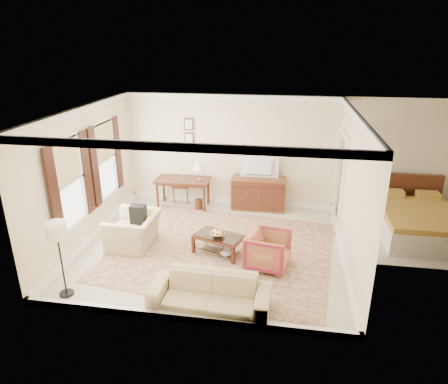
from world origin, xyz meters
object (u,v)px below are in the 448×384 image
(sideboard, at_px, (258,193))
(coffee_table, at_px, (219,239))
(writing_desk, at_px, (183,183))
(striped_armchair, at_px, (268,248))
(tv, at_px, (259,161))
(club_armchair, at_px, (133,225))
(sofa, at_px, (210,288))

(sideboard, bearing_deg, coffee_table, -103.92)
(writing_desk, height_order, coffee_table, writing_desk)
(striped_armchair, bearing_deg, tv, 18.62)
(striped_armchair, bearing_deg, writing_desk, 51.89)
(striped_armchair, bearing_deg, club_armchair, 92.40)
(club_armchair, bearing_deg, writing_desk, 169.02)
(writing_desk, xyz_separation_m, club_armchair, (-0.49, -2.29, -0.17))
(club_armchair, relative_size, sofa, 0.56)
(striped_armchair, distance_m, sofa, 1.69)
(writing_desk, xyz_separation_m, coffee_table, (1.36, -2.31, -0.34))
(club_armchair, bearing_deg, sideboard, 135.83)
(sideboard, bearing_deg, sofa, -95.96)
(club_armchair, distance_m, sofa, 2.73)
(coffee_table, distance_m, striped_armchair, 1.10)
(sofa, bearing_deg, writing_desk, 112.42)
(writing_desk, relative_size, striped_armchair, 1.74)
(sideboard, relative_size, sofa, 0.70)
(writing_desk, relative_size, sofa, 0.71)
(tv, relative_size, coffee_table, 0.83)
(tv, xyz_separation_m, striped_armchair, (0.42, -2.82, -0.91))
(coffee_table, distance_m, club_armchair, 1.85)
(coffee_table, xyz_separation_m, striped_armchair, (1.03, -0.37, 0.09))
(club_armchair, height_order, sofa, club_armchair)
(sideboard, xyz_separation_m, striped_armchair, (0.42, -2.84, -0.02))
(writing_desk, height_order, tv, tv)
(coffee_table, bearing_deg, sofa, -84.85)
(coffee_table, xyz_separation_m, club_armchair, (-1.85, 0.02, 0.17))
(striped_armchair, bearing_deg, coffee_table, 80.29)
(sideboard, height_order, sofa, sideboard)
(sideboard, bearing_deg, striped_armchair, -81.64)
(tv, distance_m, club_armchair, 3.55)
(striped_armchair, height_order, club_armchair, club_armchair)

